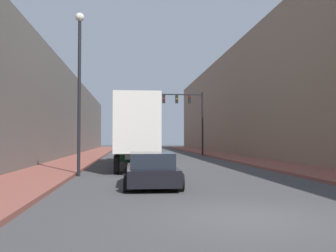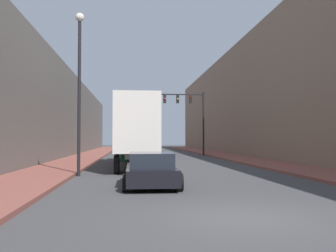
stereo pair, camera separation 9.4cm
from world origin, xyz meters
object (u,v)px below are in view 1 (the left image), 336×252
(semi_truck, at_px, (135,130))
(traffic_signal_gantry, at_px, (189,110))
(sedan_car, at_px, (151,170))
(street_lamp, at_px, (79,73))

(semi_truck, xyz_separation_m, traffic_signal_gantry, (6.10, 14.75, 2.53))
(traffic_signal_gantry, bearing_deg, sedan_car, -102.33)
(traffic_signal_gantry, distance_m, street_lamp, 23.32)
(traffic_signal_gantry, bearing_deg, street_lamp, -112.67)
(traffic_signal_gantry, relative_size, street_lamp, 0.85)
(traffic_signal_gantry, xyz_separation_m, street_lamp, (-8.98, -21.52, 0.17))
(street_lamp, bearing_deg, sedan_car, -51.35)
(semi_truck, height_order, traffic_signal_gantry, traffic_signal_gantry)
(sedan_car, relative_size, street_lamp, 0.56)
(sedan_car, bearing_deg, street_lamp, 128.65)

